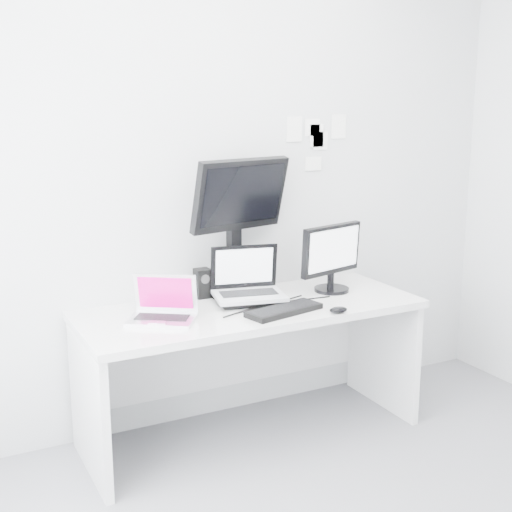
% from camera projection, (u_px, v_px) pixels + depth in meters
% --- Properties ---
extents(back_wall, '(3.60, 0.00, 3.60)m').
position_uv_depth(back_wall, '(222.00, 181.00, 3.80)').
color(back_wall, '#B7BABC').
rests_on(back_wall, ground).
extents(desk, '(1.80, 0.70, 0.73)m').
position_uv_depth(desk, '(251.00, 371.00, 3.71)').
color(desk, silver).
rests_on(desk, ground).
extents(macbook, '(0.39, 0.37, 0.24)m').
position_uv_depth(macbook, '(161.00, 299.00, 3.34)').
color(macbook, silver).
rests_on(macbook, desk).
extents(speaker, '(0.10, 0.10, 0.16)m').
position_uv_depth(speaker, '(202.00, 283.00, 3.77)').
color(speaker, black).
rests_on(speaker, desk).
extents(dell_laptop, '(0.42, 0.36, 0.30)m').
position_uv_depth(dell_laptop, '(249.00, 275.00, 3.65)').
color(dell_laptop, silver).
rests_on(dell_laptop, desk).
extents(rear_monitor, '(0.60, 0.32, 0.78)m').
position_uv_depth(rear_monitor, '(238.00, 226.00, 3.74)').
color(rear_monitor, black).
rests_on(rear_monitor, desk).
extents(samsung_monitor, '(0.46, 0.30, 0.39)m').
position_uv_depth(samsung_monitor, '(332.00, 257.00, 3.87)').
color(samsung_monitor, black).
rests_on(samsung_monitor, desk).
extents(keyboard, '(0.43, 0.23, 0.03)m').
position_uv_depth(keyboard, '(284.00, 310.00, 3.51)').
color(keyboard, black).
rests_on(keyboard, desk).
extents(mouse, '(0.10, 0.07, 0.03)m').
position_uv_depth(mouse, '(338.00, 310.00, 3.51)').
color(mouse, black).
rests_on(mouse, desk).
extents(wall_note_0, '(0.10, 0.00, 0.14)m').
position_uv_depth(wall_note_0, '(294.00, 129.00, 3.93)').
color(wall_note_0, white).
rests_on(wall_note_0, back_wall).
extents(wall_note_1, '(0.09, 0.00, 0.13)m').
position_uv_depth(wall_note_1, '(317.00, 136.00, 4.01)').
color(wall_note_1, white).
rests_on(wall_note_1, back_wall).
extents(wall_note_2, '(0.10, 0.00, 0.14)m').
position_uv_depth(wall_note_2, '(339.00, 126.00, 4.06)').
color(wall_note_2, white).
rests_on(wall_note_2, back_wall).
extents(wall_note_3, '(0.11, 0.00, 0.08)m').
position_uv_depth(wall_note_3, '(313.00, 164.00, 4.03)').
color(wall_note_3, white).
rests_on(wall_note_3, back_wall).
extents(wall_note_4, '(0.10, 0.00, 0.10)m').
position_uv_depth(wall_note_4, '(312.00, 127.00, 3.98)').
color(wall_note_4, white).
rests_on(wall_note_4, back_wall).
extents(wall_note_5, '(0.10, 0.00, 0.10)m').
position_uv_depth(wall_note_5, '(320.00, 141.00, 4.02)').
color(wall_note_5, white).
rests_on(wall_note_5, back_wall).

